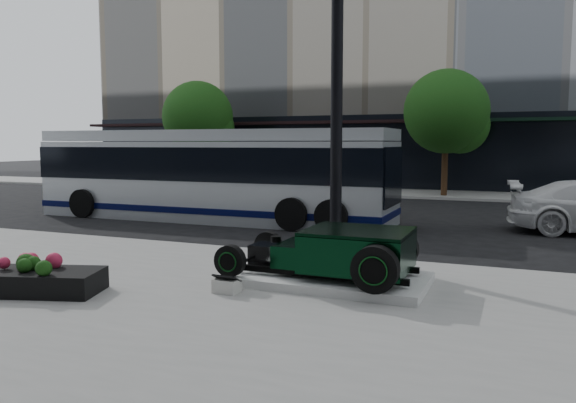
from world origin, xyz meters
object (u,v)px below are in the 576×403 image
at_px(hot_rod, 345,251).
at_px(transit_bus, 211,174).
at_px(lamppost, 337,76).
at_px(flower_planter, 43,280).

height_order(hot_rod, transit_bus, transit_bus).
bearing_deg(lamppost, hot_rod, -68.36).
relative_size(flower_planter, transit_bus, 0.17).
distance_m(hot_rod, lamppost, 3.96).
xyz_separation_m(lamppost, transit_bus, (-5.83, 4.88, -2.39)).
height_order(hot_rod, flower_planter, hot_rod).
xyz_separation_m(lamppost, flower_planter, (-3.47, -4.54, -3.54)).
distance_m(lamppost, transit_bus, 7.97).
bearing_deg(flower_planter, transit_bus, 104.07).
height_order(hot_rod, lamppost, lamppost).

